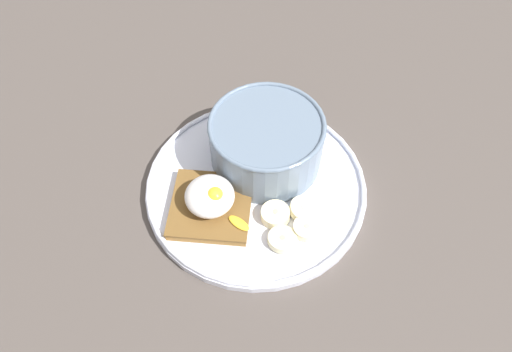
% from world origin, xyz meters
% --- Properties ---
extents(ground_plane, '(1.20, 1.20, 0.02)m').
position_xyz_m(ground_plane, '(0.00, 0.00, 0.01)').
color(ground_plane, '#4E4540').
rests_on(ground_plane, ground).
extents(plate, '(0.27, 0.27, 0.02)m').
position_xyz_m(plate, '(0.00, 0.00, 0.03)').
color(plate, white).
rests_on(plate, ground_plane).
extents(oatmeal_bowl, '(0.14, 0.14, 0.07)m').
position_xyz_m(oatmeal_bowl, '(-0.01, -0.04, 0.07)').
color(oatmeal_bowl, slate).
rests_on(oatmeal_bowl, plate).
extents(toast_slice, '(0.10, 0.10, 0.01)m').
position_xyz_m(toast_slice, '(0.05, 0.04, 0.04)').
color(toast_slice, brown).
rests_on(toast_slice, plate).
extents(poached_egg, '(0.08, 0.07, 0.04)m').
position_xyz_m(poached_egg, '(0.05, 0.04, 0.06)').
color(poached_egg, white).
rests_on(poached_egg, toast_slice).
extents(banana_slice_front, '(0.04, 0.04, 0.01)m').
position_xyz_m(banana_slice_front, '(-0.02, 0.05, 0.04)').
color(banana_slice_front, '#F5E6B4').
rests_on(banana_slice_front, plate).
extents(banana_slice_left, '(0.05, 0.05, 0.01)m').
position_xyz_m(banana_slice_left, '(-0.03, 0.08, 0.04)').
color(banana_slice_left, beige).
rests_on(banana_slice_left, plate).
extents(banana_slice_back, '(0.04, 0.03, 0.02)m').
position_xyz_m(banana_slice_back, '(-0.06, 0.04, 0.04)').
color(banana_slice_back, '#F4E6B6').
rests_on(banana_slice_back, plate).
extents(banana_slice_right, '(0.05, 0.05, 0.01)m').
position_xyz_m(banana_slice_right, '(-0.06, 0.06, 0.04)').
color(banana_slice_right, beige).
rests_on(banana_slice_right, plate).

